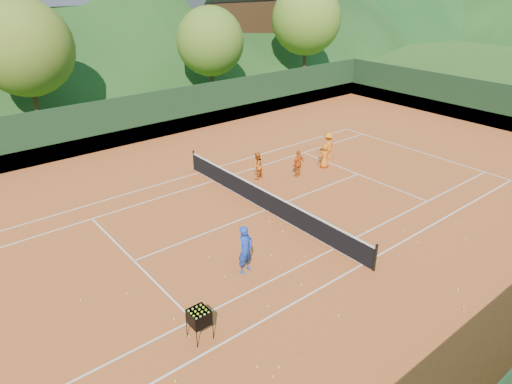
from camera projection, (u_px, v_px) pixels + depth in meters
ground at (266, 210)px, 20.51m from camera, size 400.00×400.00×0.00m
clay_court at (266, 210)px, 20.51m from camera, size 40.00×24.00×0.02m
coach at (245, 249)px, 15.92m from camera, size 0.75×0.59×1.80m
student_a at (257, 166)px, 23.32m from camera, size 0.83×0.73×1.43m
student_b at (298, 163)px, 23.60m from camera, size 0.88×0.47×1.44m
student_c at (325, 156)px, 24.67m from camera, size 0.70×0.49×1.36m
student_d at (328, 146)px, 25.70m from camera, size 1.15×0.82×1.61m
tennis_ball_0 at (279, 367)px, 12.30m from camera, size 0.07×0.07×0.07m
tennis_ball_2 at (128, 293)px, 15.11m from camera, size 0.07×0.07×0.07m
tennis_ball_3 at (209, 257)px, 17.06m from camera, size 0.07×0.07×0.07m
tennis_ball_4 at (224, 277)px, 15.93m from camera, size 0.07×0.07×0.07m
tennis_ball_5 at (283, 232)px, 18.70m from camera, size 0.07×0.07×0.07m
tennis_ball_6 at (174, 319)px, 14.00m from camera, size 0.07×0.07×0.07m
tennis_ball_7 at (306, 257)px, 17.07m from camera, size 0.07×0.07×0.07m
tennis_ball_8 at (269, 306)px, 14.54m from camera, size 0.07×0.07×0.07m
tennis_ball_9 at (257, 366)px, 12.31m from camera, size 0.07×0.07×0.07m
tennis_ball_10 at (301, 285)px, 15.51m from camera, size 0.07×0.07×0.07m
tennis_ball_11 at (366, 231)px, 18.78m from camera, size 0.07×0.07×0.07m
tennis_ball_12 at (339, 315)px, 14.16m from camera, size 0.07×0.07×0.07m
tennis_ball_13 at (175, 381)px, 11.87m from camera, size 0.07×0.07×0.07m
tennis_ball_14 at (271, 255)px, 17.16m from camera, size 0.07×0.07×0.07m
tennis_ball_15 at (417, 242)px, 17.96m from camera, size 0.07×0.07×0.07m
tennis_ball_16 at (244, 256)px, 17.12m from camera, size 0.07×0.07×0.07m
tennis_ball_17 at (343, 245)px, 17.77m from camera, size 0.07×0.07×0.07m
tennis_ball_18 at (81, 300)px, 14.81m from camera, size 0.07×0.07×0.07m
tennis_ball_19 at (458, 289)px, 15.30m from camera, size 0.07×0.07×0.07m
tennis_ball_20 at (404, 231)px, 18.74m from camera, size 0.07×0.07×0.07m
tennis_ball_21 at (273, 376)px, 12.01m from camera, size 0.07×0.07×0.07m
tennis_ball_22 at (463, 307)px, 14.49m from camera, size 0.07×0.07×0.07m
tennis_ball_23 at (357, 250)px, 17.44m from camera, size 0.07×0.07×0.07m
tennis_ball_26 at (189, 336)px, 13.33m from camera, size 0.07×0.07×0.07m
tennis_ball_27 at (270, 221)px, 19.50m from camera, size 0.07×0.07×0.07m
tennis_ball_28 at (458, 224)px, 19.28m from camera, size 0.07×0.07×0.07m
tennis_ball_29 at (465, 239)px, 18.18m from camera, size 0.07×0.07×0.07m
court_lines at (266, 210)px, 20.50m from camera, size 23.83×11.03×0.00m
tennis_net at (266, 200)px, 20.29m from camera, size 0.10×12.07×1.10m
perimeter_fence at (266, 185)px, 19.96m from camera, size 40.40×24.24×3.00m
ball_hopper at (199, 318)px, 13.00m from camera, size 0.57×0.57×1.00m
chalet_mid at (93, 24)px, 45.54m from camera, size 12.65×8.82×11.45m
chalet_right at (230, 17)px, 50.57m from camera, size 11.50×8.82×11.91m
tree_b at (24, 48)px, 29.98m from camera, size 6.40×6.40×8.40m
tree_c at (210, 41)px, 37.51m from camera, size 5.60×5.60×7.35m
tree_d at (306, 19)px, 44.60m from camera, size 6.80×6.80×8.93m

